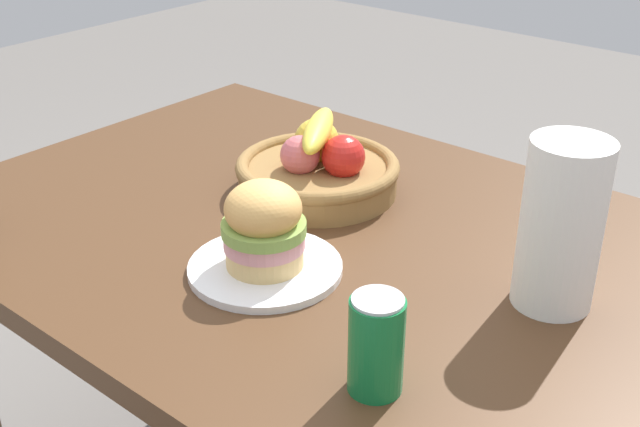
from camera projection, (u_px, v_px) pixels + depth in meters
name	position (u px, v px, depth m)	size (l,w,h in m)	color
dining_table	(343.00, 293.00, 1.33)	(1.40, 0.90, 0.75)	#4C301C
plate	(265.00, 268.00, 1.19)	(0.23, 0.23, 0.01)	white
sandwich	(264.00, 226.00, 1.16)	(0.12, 0.12, 0.13)	#E5BC75
soda_can	(376.00, 345.00, 0.93)	(0.07, 0.07, 0.13)	#147238
fruit_basket	(318.00, 168.00, 1.42)	(0.29, 0.29, 0.14)	olive
paper_towel_roll	(561.00, 225.00, 1.07)	(0.11, 0.11, 0.24)	white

